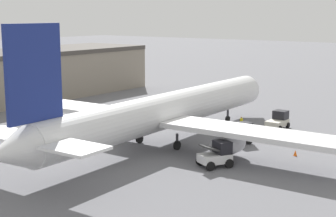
# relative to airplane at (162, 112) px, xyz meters

# --- Properties ---
(ground_plane) EXTENTS (400.00, 400.00, 0.00)m
(ground_plane) POSITION_rel_airplane_xyz_m (1.14, 0.03, -3.46)
(ground_plane) COLOR slate
(airplane) EXTENTS (44.01, 39.91, 12.83)m
(airplane) POSITION_rel_airplane_xyz_m (0.00, 0.00, 0.00)
(airplane) COLOR silver
(airplane) RESTS_ON ground_plane
(ground_crew_worker) EXTENTS (0.36, 0.36, 1.64)m
(ground_crew_worker) POSITION_rel_airplane_xyz_m (11.16, -3.32, -2.59)
(ground_crew_worker) COLOR #1E2338
(ground_crew_worker) RESTS_ON ground_plane
(baggage_tug) EXTENTS (3.24, 2.05, 2.07)m
(baggage_tug) POSITION_rel_airplane_xyz_m (14.62, -6.44, -2.51)
(baggage_tug) COLOR beige
(baggage_tug) RESTS_ON ground_plane
(belt_loader_truck) EXTENTS (3.41, 3.13, 2.29)m
(belt_loader_truck) POSITION_rel_airplane_xyz_m (-3.24, -8.65, -2.37)
(belt_loader_truck) COLOR silver
(belt_loader_truck) RESTS_ON ground_plane
(pushback_tug) EXTENTS (3.80, 3.08, 2.23)m
(pushback_tug) POSITION_rel_airplane_xyz_m (5.21, -6.15, -2.45)
(pushback_tug) COLOR #2D2D33
(pushback_tug) RESTS_ON ground_plane
(safety_cone_near) EXTENTS (0.36, 0.36, 0.55)m
(safety_cone_near) POSITION_rel_airplane_xyz_m (4.32, -12.94, -3.19)
(safety_cone_near) COLOR #EF590F
(safety_cone_near) RESTS_ON ground_plane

